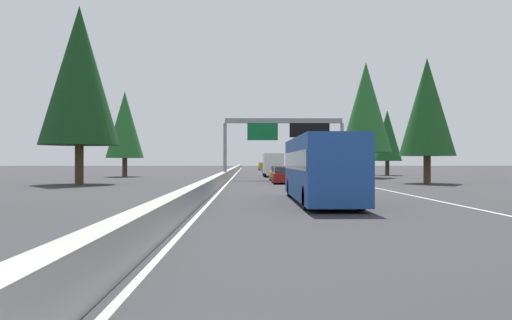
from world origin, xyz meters
TOP-DOWN VIEW (x-y plane):
  - ground_plane at (60.00, 0.00)m, footprint 320.00×320.00m
  - median_barrier at (80.00, 0.30)m, footprint 180.00×0.56m
  - shoulder_stripe_right at (70.00, -11.52)m, footprint 160.00×0.16m
  - shoulder_stripe_median at (70.00, -0.25)m, footprint 160.00×0.16m
  - sign_gantry_overhead at (51.51, -6.03)m, footprint 0.50×12.68m
  - bus_near_center at (21.68, -5.56)m, footprint 11.50×2.55m
  - sedan_mid_center at (42.91, -5.18)m, footprint 4.40×1.80m
  - sedan_mid_left at (50.07, -5.25)m, footprint 4.40×1.80m
  - sedan_distant_b at (124.79, -5.56)m, footprint 4.40×1.80m
  - minivan_far_right at (111.31, -5.50)m, footprint 5.00×1.95m
  - box_truck_near_right at (64.08, -5.31)m, footprint 8.50×2.40m
  - conifer_right_near at (42.65, -17.96)m, footprint 4.91×4.91m
  - conifer_right_mid at (59.04, -16.24)m, footprint 6.10×6.10m
  - conifer_right_far at (69.52, -21.62)m, footprint 4.02×4.02m
  - conifer_left_near at (41.45, 12.29)m, footprint 6.72×6.72m
  - conifer_left_mid at (63.49, 13.58)m, footprint 4.79×4.79m

SIDE VIEW (x-z plane):
  - ground_plane at x=60.00m, z-range 0.00..0.00m
  - shoulder_stripe_right at x=70.00m, z-range 0.00..0.01m
  - shoulder_stripe_median at x=70.00m, z-range 0.00..0.01m
  - median_barrier at x=80.00m, z-range 0.00..0.90m
  - sedan_mid_center at x=42.91m, z-range -0.05..1.42m
  - sedan_mid_left at x=50.07m, z-range -0.05..1.42m
  - sedan_distant_b at x=124.79m, z-range -0.05..1.42m
  - minivan_far_right at x=111.31m, z-range 0.11..1.80m
  - box_truck_near_right at x=64.08m, z-range 0.14..3.09m
  - bus_near_center at x=21.68m, z-range 0.17..3.27m
  - sign_gantry_overhead at x=51.51m, z-range 1.92..8.40m
  - conifer_right_far at x=69.52m, z-range 0.98..10.12m
  - conifer_left_mid at x=63.49m, z-range 1.17..12.05m
  - conifer_right_near at x=42.65m, z-range 1.20..12.35m
  - conifer_right_mid at x=59.04m, z-range 1.50..15.37m
  - conifer_left_near at x=41.45m, z-range 1.65..16.93m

